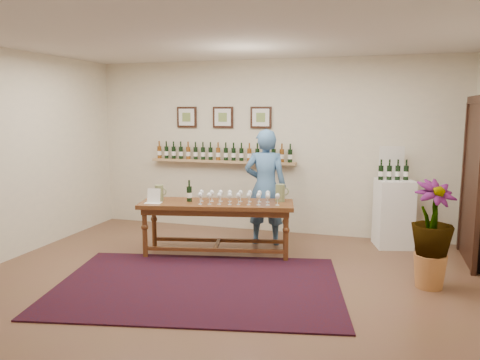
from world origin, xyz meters
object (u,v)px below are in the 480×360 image
(tasting_table, at_px, (217,210))
(potted_plant, at_px, (432,234))
(person, at_px, (266,187))
(display_pedestal, at_px, (393,213))

(tasting_table, xyz_separation_m, potted_plant, (2.72, -0.47, -0.01))
(person, bearing_deg, potted_plant, 145.45)
(tasting_table, relative_size, display_pedestal, 2.20)
(tasting_table, distance_m, display_pedestal, 2.61)
(tasting_table, distance_m, person, 0.92)
(potted_plant, bearing_deg, tasting_table, 170.23)
(tasting_table, xyz_separation_m, display_pedestal, (2.35, 1.12, -0.13))
(tasting_table, bearing_deg, display_pedestal, 13.54)
(display_pedestal, distance_m, person, 1.92)
(display_pedestal, bearing_deg, person, -167.68)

